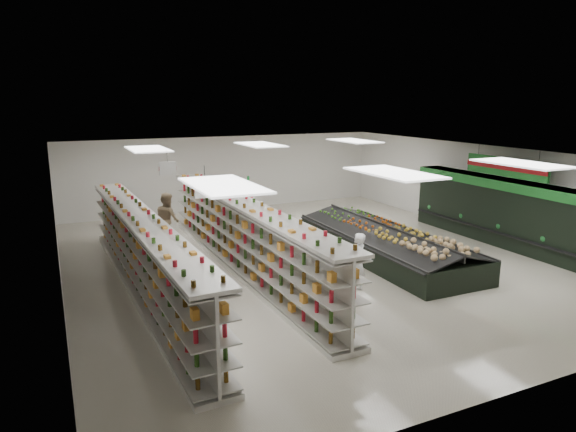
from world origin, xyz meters
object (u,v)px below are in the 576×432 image
shopper_main (357,263)px  shopper_background (168,219)px  soda_endcap (237,198)px  produce_island (385,242)px  gondola_left (144,258)px  gondola_center (243,239)px

shopper_main → shopper_background: bearing=-91.3°
soda_endcap → shopper_main: bearing=-91.0°
produce_island → soda_endcap: size_ratio=4.57×
produce_island → shopper_background: size_ratio=3.85×
gondola_left → produce_island: size_ratio=1.62×
produce_island → shopper_background: shopper_background is taller
produce_island → soda_endcap: bearing=106.7°
shopper_background → gondola_center: bearing=-171.2°
gondola_center → produce_island: gondola_center is taller
gondola_center → shopper_background: gondola_center is taller
gondola_left → gondola_center: 2.91m
produce_island → shopper_main: size_ratio=4.51×
produce_island → shopper_main: bearing=-138.0°
gondola_center → shopper_main: (2.01, -2.85, -0.15)m
soda_endcap → shopper_main: size_ratio=0.99×
shopper_main → produce_island: bearing=-168.0°
shopper_background → soda_endcap: bearing=-60.9°
shopper_main → shopper_background: (-3.41, 6.21, 0.13)m
soda_endcap → shopper_main: 9.55m
gondola_center → soda_endcap: 7.04m
produce_island → soda_endcap: soda_endcap is taller
gondola_left → shopper_main: (4.86, -2.24, -0.12)m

